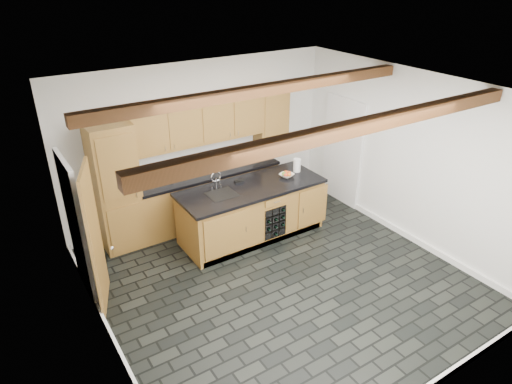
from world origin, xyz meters
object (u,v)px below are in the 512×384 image
at_px(island, 252,211).
at_px(kitchen_scale, 239,181).
at_px(paper_towel, 297,165).
at_px(fruit_bowl, 287,175).

relative_size(island, kitchen_scale, 14.56).
relative_size(kitchen_scale, paper_towel, 0.73).
distance_m(island, fruit_bowl, 0.85).
height_order(island, kitchen_scale, kitchen_scale).
xyz_separation_m(island, kitchen_scale, (-0.09, 0.26, 0.49)).
bearing_deg(paper_towel, island, -174.63).
relative_size(island, paper_towel, 10.69).
xyz_separation_m(kitchen_scale, fruit_bowl, (0.79, -0.26, 0.01)).
xyz_separation_m(kitchen_scale, paper_towel, (1.08, -0.16, 0.09)).
distance_m(island, kitchen_scale, 0.56).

